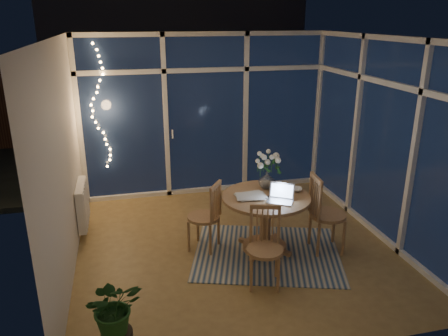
{
  "coord_description": "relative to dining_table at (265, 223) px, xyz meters",
  "views": [
    {
      "loc": [
        -1.33,
        -4.83,
        2.82
      ],
      "look_at": [
        -0.11,
        0.25,
        1.0
      ],
      "focal_mm": 35.0,
      "sensor_mm": 36.0,
      "label": 1
    }
  ],
  "objects": [
    {
      "name": "flower_vase",
      "position": [
        0.09,
        0.24,
        0.48
      ],
      "size": [
        0.25,
        0.25,
        0.21
      ],
      "primitive_type": "imported",
      "rotation": [
        0.0,
        0.0,
        -0.31
      ],
      "color": "silver",
      "rests_on": "dining_table"
    },
    {
      "name": "ceiling",
      "position": [
        -0.32,
        0.16,
        2.23
      ],
      "size": [
        4.0,
        4.0,
        0.0
      ],
      "primitive_type": "plane",
      "color": "white",
      "rests_on": "wall_back"
    },
    {
      "name": "chair_right",
      "position": [
        0.75,
        -0.18,
        0.14
      ],
      "size": [
        0.51,
        0.51,
        1.02
      ],
      "primitive_type": "cube",
      "rotation": [
        0.0,
        0.0,
        1.48
      ],
      "color": "#8D613F",
      "rests_on": "floor"
    },
    {
      "name": "newspapers",
      "position": [
        -0.18,
        0.03,
        0.38
      ],
      "size": [
        0.34,
        0.26,
        0.02
      ],
      "primitive_type": "cube",
      "rotation": [
        0.0,
        0.0,
        0.01
      ],
      "color": "silver",
      "rests_on": "dining_table"
    },
    {
      "name": "radiator",
      "position": [
        -2.26,
        1.06,
        0.03
      ],
      "size": [
        0.1,
        0.7,
        0.58
      ],
      "primitive_type": "cube",
      "color": "white",
      "rests_on": "wall_left"
    },
    {
      "name": "bowl",
      "position": [
        0.41,
        0.07,
        0.39
      ],
      "size": [
        0.19,
        0.19,
        0.04
      ],
      "primitive_type": "imported",
      "rotation": [
        0.0,
        0.0,
        -0.31
      ],
      "color": "white",
      "rests_on": "dining_table"
    },
    {
      "name": "garden_fence",
      "position": [
        -0.32,
        5.66,
        0.53
      ],
      "size": [
        11.0,
        0.08,
        1.8
      ],
      "primitive_type": "cube",
      "color": "#361E13",
      "rests_on": "ground"
    },
    {
      "name": "phone",
      "position": [
        -0.02,
        -0.06,
        0.38
      ],
      "size": [
        0.12,
        0.07,
        0.01
      ],
      "primitive_type": "cube",
      "rotation": [
        0.0,
        0.0,
        0.12
      ],
      "color": "black",
      "rests_on": "dining_table"
    },
    {
      "name": "floor",
      "position": [
        -0.32,
        0.16,
        -0.37
      ],
      "size": [
        4.0,
        4.0,
        0.0
      ],
      "primitive_type": "plane",
      "color": "olive",
      "rests_on": "ground"
    },
    {
      "name": "wall_back",
      "position": [
        -0.32,
        2.16,
        0.93
      ],
      "size": [
        4.0,
        0.04,
        2.6
      ],
      "primitive_type": "cube",
      "color": "silver",
      "rests_on": "floor"
    },
    {
      "name": "chair_front",
      "position": [
        -0.25,
        -0.73,
        0.08
      ],
      "size": [
        0.52,
        0.52,
        0.91
      ],
      "primitive_type": "cube",
      "rotation": [
        0.0,
        0.0,
        -0.28
      ],
      "color": "#8D613F",
      "rests_on": "floor"
    },
    {
      "name": "wall_left",
      "position": [
        -2.32,
        0.16,
        0.93
      ],
      "size": [
        0.04,
        4.0,
        2.6
      ],
      "primitive_type": "cube",
      "color": "silver",
      "rests_on": "floor"
    },
    {
      "name": "garden_shrubs",
      "position": [
        -1.12,
        3.56,
        0.08
      ],
      "size": [
        0.9,
        0.9,
        0.9
      ],
      "primitive_type": "sphere",
      "color": "black",
      "rests_on": "ground"
    },
    {
      "name": "potted_plant",
      "position": [
        -1.84,
        -1.34,
        0.01
      ],
      "size": [
        0.61,
        0.55,
        0.76
      ],
      "primitive_type": "imported",
      "rotation": [
        0.0,
        0.0,
        0.17
      ],
      "color": "#19481B",
      "rests_on": "floor"
    },
    {
      "name": "window_wall_right",
      "position": [
        1.64,
        0.16,
        0.93
      ],
      "size": [
        0.1,
        4.0,
        2.6
      ],
      "primitive_type": "cube",
      "color": "white",
      "rests_on": "floor"
    },
    {
      "name": "neighbour_roof",
      "position": [
        -0.02,
        8.66,
        1.83
      ],
      "size": [
        7.0,
        3.0,
        2.2
      ],
      "primitive_type": "cube",
      "color": "#353840",
      "rests_on": "ground"
    },
    {
      "name": "laptop",
      "position": [
        0.1,
        -0.21,
        0.48
      ],
      "size": [
        0.39,
        0.38,
        0.22
      ],
      "primitive_type": null,
      "rotation": [
        0.0,
        0.0,
        -0.54
      ],
      "color": "silver",
      "rests_on": "dining_table"
    },
    {
      "name": "garden_patio",
      "position": [
        0.18,
        5.16,
        -0.43
      ],
      "size": [
        12.0,
        6.0,
        0.1
      ],
      "primitive_type": "cube",
      "color": "black",
      "rests_on": "ground"
    },
    {
      "name": "rug",
      "position": [
        -0.0,
        -0.1,
        -0.36
      ],
      "size": [
        2.14,
        1.91,
        0.01
      ],
      "primitive_type": "cube",
      "rotation": [
        0.0,
        0.0,
        -0.31
      ],
      "color": "beige",
      "rests_on": "floor"
    },
    {
      "name": "chair_left",
      "position": [
        -0.74,
        0.21,
        0.09
      ],
      "size": [
        0.59,
        0.59,
        0.92
      ],
      "primitive_type": "cube",
      "rotation": [
        0.0,
        0.0,
        -2.15
      ],
      "color": "#8D613F",
      "rests_on": "floor"
    },
    {
      "name": "fairy_lights",
      "position": [
        -1.97,
        2.04,
        1.15
      ],
      "size": [
        0.24,
        0.1,
        1.85
      ],
      "primitive_type": null,
      "color": "#FFB966",
      "rests_on": "window_wall_back"
    },
    {
      "name": "dining_table",
      "position": [
        0.0,
        0.0,
        0.0
      ],
      "size": [
        1.36,
        1.36,
        0.74
      ],
      "primitive_type": "cylinder",
      "rotation": [
        0.0,
        0.0,
        -0.31
      ],
      "color": "#8D613F",
      "rests_on": "floor"
    },
    {
      "name": "wall_front",
      "position": [
        -0.32,
        -1.84,
        0.93
      ],
      "size": [
        4.0,
        0.04,
        2.6
      ],
      "primitive_type": "cube",
      "color": "silver",
      "rests_on": "floor"
    },
    {
      "name": "wall_right",
      "position": [
        1.68,
        0.16,
        0.93
      ],
      "size": [
        0.04,
        4.0,
        2.6
      ],
      "primitive_type": "cube",
      "color": "silver",
      "rests_on": "floor"
    },
    {
      "name": "window_wall_back",
      "position": [
        -0.32,
        2.12,
        0.93
      ],
      "size": [
        4.0,
        0.1,
        2.6
      ],
      "primitive_type": "cube",
      "color": "white",
      "rests_on": "floor"
    }
  ]
}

